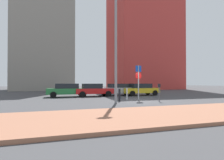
{
  "coord_description": "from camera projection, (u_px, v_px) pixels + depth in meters",
  "views": [
    {
      "loc": [
        -6.53,
        -13.45,
        1.62
      ],
      "look_at": [
        -1.32,
        3.87,
        1.84
      ],
      "focal_mm": 27.87,
      "sensor_mm": 36.0,
      "label": 1
    }
  ],
  "objects": [
    {
      "name": "parked_car_silver",
      "position": [
        118.0,
        89.0,
        21.0
      ],
      "size": [
        4.61,
        2.33,
        1.42
      ],
      "color": "#B7BABF",
      "rests_on": "ground"
    },
    {
      "name": "building_under_construction",
      "position": [
        46.0,
        38.0,
        37.83
      ],
      "size": [
        11.24,
        14.08,
        22.68
      ],
      "primitive_type": "cube",
      "color": "gray",
      "rests_on": "ground"
    },
    {
      "name": "parked_car_green",
      "position": [
        68.0,
        90.0,
        18.94
      ],
      "size": [
        4.51,
        1.97,
        1.46
      ],
      "color": "#237238",
      "rests_on": "ground"
    },
    {
      "name": "sidewalk_brick",
      "position": [
        194.0,
        113.0,
        8.81
      ],
      "size": [
        40.0,
        4.43,
        0.14
      ],
      "primitive_type": "cube",
      "color": "#9E664C",
      "rests_on": "ground"
    },
    {
      "name": "building_colorful_midrise",
      "position": [
        142.0,
        35.0,
        43.16
      ],
      "size": [
        14.71,
        13.81,
        26.84
      ],
      "primitive_type": "cube",
      "color": "#BF3833",
      "rests_on": "ground"
    },
    {
      "name": "traffic_bollard_near",
      "position": [
        127.0,
        94.0,
        15.8
      ],
      "size": [
        0.12,
        0.12,
        1.06
      ],
      "primitive_type": "cylinder",
      "color": "#B7B7BC",
      "rests_on": "ground"
    },
    {
      "name": "ground_plane",
      "position": [
        140.0,
        101.0,
        14.74
      ],
      "size": [
        120.0,
        120.0,
        0.0
      ],
      "primitive_type": "plane",
      "color": "#424244"
    },
    {
      "name": "parking_sign_post",
      "position": [
        138.0,
        78.0,
        15.42
      ],
      "size": [
        0.6,
        0.1,
        3.11
      ],
      "color": "gray",
      "rests_on": "ground"
    },
    {
      "name": "parked_car_yellow",
      "position": [
        140.0,
        89.0,
        21.04
      ],
      "size": [
        4.53,
        2.07,
        1.44
      ],
      "color": "gold",
      "rests_on": "ground"
    },
    {
      "name": "traffic_bollard_mid",
      "position": [
        120.0,
        95.0,
        14.61
      ],
      "size": [
        0.17,
        0.17,
        1.07
      ],
      "primitive_type": "cylinder",
      "color": "black",
      "rests_on": "ground"
    },
    {
      "name": "parked_car_red",
      "position": [
        93.0,
        90.0,
        19.71
      ],
      "size": [
        4.24,
        2.09,
        1.45
      ],
      "color": "red",
      "rests_on": "ground"
    },
    {
      "name": "parking_meter",
      "position": [
        159.0,
        90.0,
        14.36
      ],
      "size": [
        0.18,
        0.14,
        1.48
      ],
      "color": "#4C4C51",
      "rests_on": "ground"
    },
    {
      "name": "street_lamp",
      "position": [
        116.0,
        39.0,
        13.3
      ],
      "size": [
        0.7,
        0.36,
        8.5
      ],
      "color": "gray",
      "rests_on": "ground"
    }
  ]
}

